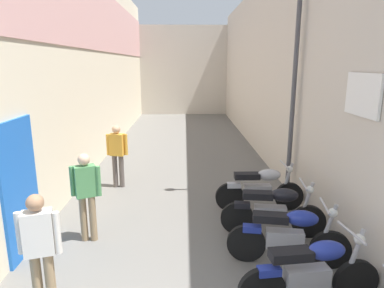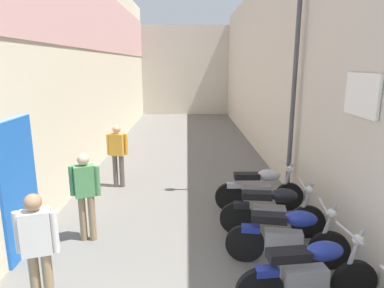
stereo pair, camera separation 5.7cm
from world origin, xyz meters
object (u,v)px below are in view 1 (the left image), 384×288
object	(u,v)px
motorcycle_third	(289,235)
motorcycle_fifth	(260,188)
pedestrian_mid_alley	(86,191)
motorcycle_fourth	(274,209)
street_lamp	(291,70)
pedestrian_further_down	(117,151)
pedestrian_by_doorway	(40,246)
motorcycle_second	(312,272)

from	to	relation	value
motorcycle_third	motorcycle_fifth	bearing A→B (deg)	90.00
pedestrian_mid_alley	motorcycle_fourth	bearing A→B (deg)	1.59
pedestrian_mid_alley	street_lamp	distance (m)	4.81
motorcycle_fourth	pedestrian_further_down	bearing A→B (deg)	141.64
pedestrian_further_down	street_lamp	distance (m)	4.47
pedestrian_by_doorway	motorcycle_second	bearing A→B (deg)	0.73
motorcycle_third	street_lamp	size ratio (longest dim) A/B	0.37
motorcycle_fifth	pedestrian_further_down	distance (m)	3.57
street_lamp	pedestrian_by_doorway	bearing A→B (deg)	-137.34
motorcycle_fourth	motorcycle_fifth	xyz separation A→B (m)	(0.00, 1.09, 0.00)
motorcycle_fifth	motorcycle_fourth	bearing A→B (deg)	-90.00
motorcycle_second	pedestrian_further_down	distance (m)	5.48
motorcycle_second	pedestrian_by_doorway	bearing A→B (deg)	-179.27
motorcycle_fourth	pedestrian_further_down	distance (m)	4.14
pedestrian_further_down	street_lamp	size ratio (longest dim) A/B	0.31
motorcycle_second	pedestrian_further_down	world-z (taller)	pedestrian_further_down
motorcycle_second	motorcycle_fourth	bearing A→B (deg)	90.00
motorcycle_fifth	pedestrian_mid_alley	distance (m)	3.48
motorcycle_second	motorcycle_fourth	world-z (taller)	same
street_lamp	motorcycle_fourth	bearing A→B (deg)	-111.42
motorcycle_fifth	pedestrian_by_doorway	distance (m)	4.46
motorcycle_second	motorcycle_third	xyz separation A→B (m)	(-0.00, 0.94, 0.00)
motorcycle_fourth	street_lamp	distance (m)	3.08
motorcycle_fourth	pedestrian_mid_alley	bearing A→B (deg)	-178.41
motorcycle_fifth	pedestrian_further_down	size ratio (longest dim) A/B	1.18
motorcycle_fifth	pedestrian_by_doorway	xyz separation A→B (m)	(-3.29, -2.98, 0.42)
motorcycle_third	pedestrian_by_doorway	distance (m)	3.46
motorcycle_third	street_lamp	bearing A→B (deg)	75.40
motorcycle_fifth	pedestrian_further_down	bearing A→B (deg)	155.56
motorcycle_fourth	motorcycle_fifth	world-z (taller)	same
motorcycle_fourth	motorcycle_fifth	distance (m)	1.09
motorcycle_fifth	pedestrian_by_doorway	bearing A→B (deg)	-137.89
motorcycle_fourth	street_lamp	xyz separation A→B (m)	(0.70, 1.80, 2.40)
motorcycle_fifth	pedestrian_mid_alley	xyz separation A→B (m)	(-3.25, -1.18, 0.42)
motorcycle_second	street_lamp	bearing A→B (deg)	79.05
pedestrian_mid_alley	pedestrian_further_down	bearing A→B (deg)	89.52
motorcycle_second	motorcycle_fifth	size ratio (longest dim) A/B	1.00
motorcycle_fourth	pedestrian_further_down	world-z (taller)	pedestrian_further_down
motorcycle_fifth	street_lamp	xyz separation A→B (m)	(0.70, 0.71, 2.40)
motorcycle_fourth	street_lamp	size ratio (longest dim) A/B	0.37
motorcycle_fourth	motorcycle_second	bearing A→B (deg)	-90.00
motorcycle_fifth	pedestrian_by_doorway	size ratio (longest dim) A/B	1.18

